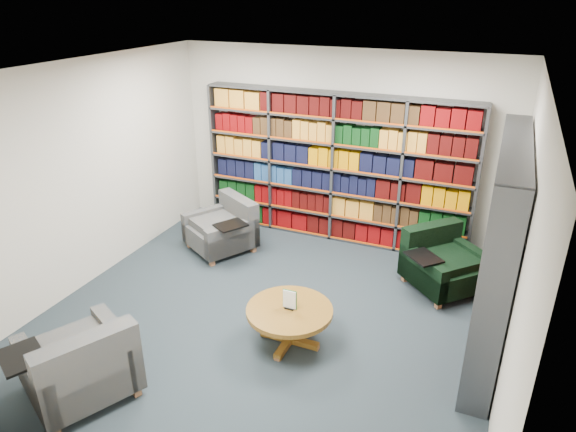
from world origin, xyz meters
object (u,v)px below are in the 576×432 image
at_px(chair_teal_left, 225,229).
at_px(coffee_table, 289,316).
at_px(chair_green_right, 441,264).
at_px(chair_teal_front, 82,368).

bearing_deg(chair_teal_left, coffee_table, -44.02).
height_order(chair_green_right, coffee_table, chair_green_right).
bearing_deg(chair_teal_left, chair_teal_front, -84.76).
bearing_deg(coffee_table, chair_teal_left, 135.98).
xyz_separation_m(chair_teal_left, coffee_table, (1.74, -1.68, 0.04)).
height_order(chair_teal_left, chair_teal_front, chair_teal_front).
xyz_separation_m(chair_green_right, chair_teal_front, (-2.76, -3.36, 0.02)).
relative_size(chair_teal_left, chair_green_right, 0.96).
distance_m(chair_teal_front, coffee_table, 2.08).
bearing_deg(chair_teal_front, chair_green_right, 50.52).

